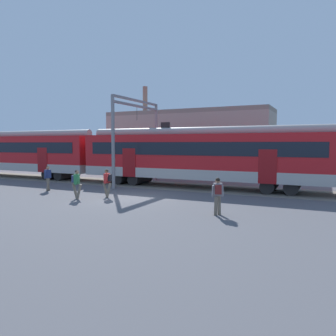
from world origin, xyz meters
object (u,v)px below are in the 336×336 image
object	(u,v)px
pedestrian_green	(76,182)
pedestrian_grey	(218,193)
pedestrian_red	(107,181)
pedestrian_navy	(48,176)
commuter_train	(102,154)

from	to	relation	value
pedestrian_green	pedestrian_grey	bearing A→B (deg)	-4.07
pedestrian_red	pedestrian_navy	bearing A→B (deg)	174.34
pedestrian_green	pedestrian_navy	bearing A→B (deg)	156.48
pedestrian_navy	pedestrian_grey	distance (m)	12.68
commuter_train	pedestrian_navy	distance (m)	6.01
commuter_train	pedestrian_red	bearing A→B (deg)	-51.08
commuter_train	pedestrian_red	xyz separation A→B (m)	(5.16, -6.40, -1.26)
pedestrian_navy	pedestrian_green	xyz separation A→B (m)	(3.98, -1.73, 0.00)
pedestrian_navy	commuter_train	bearing A→B (deg)	89.42
pedestrian_red	commuter_train	bearing A→B (deg)	128.92
pedestrian_green	pedestrian_grey	world-z (taller)	same
pedestrian_green	pedestrian_red	world-z (taller)	same
pedestrian_grey	pedestrian_navy	bearing A→B (deg)	169.38
pedestrian_grey	pedestrian_red	bearing A→B (deg)	165.89
pedestrian_red	pedestrian_grey	bearing A→B (deg)	-14.11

